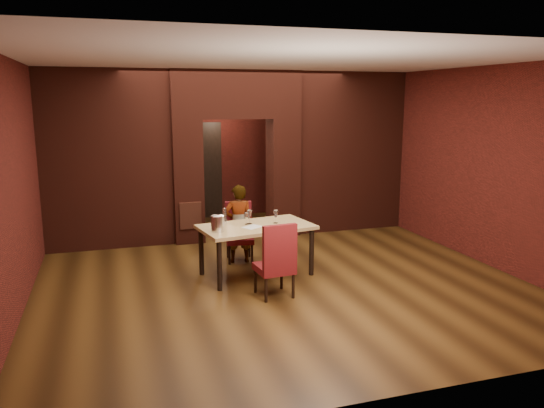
% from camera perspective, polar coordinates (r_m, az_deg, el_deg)
% --- Properties ---
extents(floor, '(8.00, 8.00, 0.00)m').
position_cam_1_polar(floor, '(8.65, -0.62, -6.77)').
color(floor, '#4A2F12').
rests_on(floor, ground).
extents(ceiling, '(7.00, 8.00, 0.04)m').
position_cam_1_polar(ceiling, '(8.23, -0.66, 14.91)').
color(ceiling, silver).
rests_on(ceiling, ground).
extents(wall_back, '(7.00, 0.04, 3.20)m').
position_cam_1_polar(wall_back, '(12.15, -6.11, 6.13)').
color(wall_back, maroon).
rests_on(wall_back, ground).
extents(wall_front, '(7.00, 0.04, 3.20)m').
position_cam_1_polar(wall_front, '(4.66, 13.67, -2.44)').
color(wall_front, maroon).
rests_on(wall_front, ground).
extents(wall_left, '(0.04, 8.00, 3.20)m').
position_cam_1_polar(wall_left, '(8.03, -25.35, 2.47)').
color(wall_left, maroon).
rests_on(wall_left, ground).
extents(wall_right, '(0.04, 8.00, 3.20)m').
position_cam_1_polar(wall_right, '(9.87, 19.26, 4.38)').
color(wall_right, maroon).
rests_on(wall_right, ground).
extents(pillar_left, '(0.55, 0.55, 2.30)m').
position_cam_1_polar(pillar_left, '(10.09, -9.11, 2.43)').
color(pillar_left, maroon).
rests_on(pillar_left, ground).
extents(pillar_right, '(0.55, 0.55, 2.30)m').
position_cam_1_polar(pillar_right, '(10.52, 1.19, 2.93)').
color(pillar_right, maroon).
rests_on(pillar_right, ground).
extents(lintel, '(2.45, 0.55, 0.90)m').
position_cam_1_polar(lintel, '(10.15, -3.97, 11.66)').
color(lintel, maroon).
rests_on(lintel, ground).
extents(wing_wall_left, '(2.28, 0.35, 3.20)m').
position_cam_1_polar(wing_wall_left, '(9.93, -17.30, 4.54)').
color(wing_wall_left, maroon).
rests_on(wing_wall_left, ground).
extents(wing_wall_right, '(2.28, 0.35, 3.20)m').
position_cam_1_polar(wing_wall_right, '(11.00, 8.22, 5.54)').
color(wing_wall_right, maroon).
rests_on(wing_wall_right, ground).
extents(vent_panel, '(0.40, 0.03, 0.50)m').
position_cam_1_polar(vent_panel, '(9.91, -8.75, -1.25)').
color(vent_panel, '#A84B30').
rests_on(vent_panel, ground).
extents(rear_door, '(0.90, 0.08, 2.10)m').
position_cam_1_polar(rear_door, '(12.08, -7.86, 3.44)').
color(rear_door, black).
rests_on(rear_door, ground).
extents(rear_door_frame, '(1.02, 0.04, 2.22)m').
position_cam_1_polar(rear_door_frame, '(12.05, -7.83, 3.41)').
color(rear_door_frame, black).
rests_on(rear_door_frame, ground).
extents(dining_table, '(1.81, 1.20, 0.79)m').
position_cam_1_polar(dining_table, '(8.16, -1.69, -4.99)').
color(dining_table, tan).
rests_on(dining_table, ground).
extents(chair_far, '(0.50, 0.50, 0.98)m').
position_cam_1_polar(chair_far, '(8.86, -3.51, -3.06)').
color(chair_far, maroon).
rests_on(chair_far, ground).
extents(chair_near, '(0.52, 0.52, 1.05)m').
position_cam_1_polar(chair_near, '(7.29, 0.22, -5.92)').
color(chair_near, maroon).
rests_on(chair_near, ground).
extents(person_seated, '(0.50, 0.35, 1.30)m').
position_cam_1_polar(person_seated, '(8.75, -3.63, -2.14)').
color(person_seated, white).
rests_on(person_seated, ground).
extents(wine_glass_a, '(0.07, 0.07, 0.18)m').
position_cam_1_polar(wine_glass_a, '(8.11, -2.75, -1.58)').
color(wine_glass_a, white).
rests_on(wine_glass_a, dining_table).
extents(wine_glass_b, '(0.09, 0.09, 0.22)m').
position_cam_1_polar(wine_glass_b, '(8.13, -2.44, -1.41)').
color(wine_glass_b, white).
rests_on(wine_glass_b, dining_table).
extents(wine_glass_c, '(0.08, 0.08, 0.20)m').
position_cam_1_polar(wine_glass_c, '(8.18, 0.39, -1.38)').
color(wine_glass_c, white).
rests_on(wine_glass_c, dining_table).
extents(tasting_sheet, '(0.35, 0.32, 0.00)m').
position_cam_1_polar(tasting_sheet, '(7.96, -2.12, -2.48)').
color(tasting_sheet, silver).
rests_on(tasting_sheet, dining_table).
extents(wine_bucket, '(0.19, 0.19, 0.24)m').
position_cam_1_polar(wine_bucket, '(7.70, -5.88, -2.11)').
color(wine_bucket, silver).
rests_on(wine_bucket, dining_table).
extents(water_bottle, '(0.06, 0.06, 0.26)m').
position_cam_1_polar(water_bottle, '(8.13, -5.13, -1.28)').
color(water_bottle, white).
rests_on(water_bottle, dining_table).
extents(potted_plant, '(0.46, 0.42, 0.44)m').
position_cam_1_polar(potted_plant, '(9.26, 0.15, -4.13)').
color(potted_plant, '#336E2B').
rests_on(potted_plant, ground).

